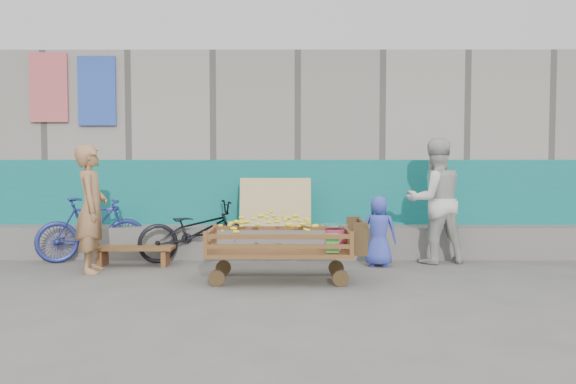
{
  "coord_description": "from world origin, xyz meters",
  "views": [
    {
      "loc": [
        0.5,
        -5.63,
        1.36
      ],
      "look_at": [
        0.48,
        1.2,
        1.0
      ],
      "focal_mm": 35.0,
      "sensor_mm": 36.0,
      "label": 1
    }
  ],
  "objects_px": {
    "woman": "(435,201)",
    "child": "(379,231)",
    "bicycle_dark": "(196,231)",
    "banana_cart": "(277,236)",
    "bench": "(134,252)",
    "vendor_man": "(91,209)",
    "bicycle_blue": "(92,229)"
  },
  "relations": [
    {
      "from": "bicycle_dark",
      "to": "banana_cart",
      "type": "bearing_deg",
      "value": -157.96
    },
    {
      "from": "bench",
      "to": "bicycle_blue",
      "type": "bearing_deg",
      "value": 151.2
    },
    {
      "from": "banana_cart",
      "to": "bicycle_dark",
      "type": "height_order",
      "value": "bicycle_dark"
    },
    {
      "from": "bicycle_dark",
      "to": "bicycle_blue",
      "type": "bearing_deg",
      "value": 70.67
    },
    {
      "from": "vendor_man",
      "to": "woman",
      "type": "height_order",
      "value": "woman"
    },
    {
      "from": "bicycle_blue",
      "to": "child",
      "type": "bearing_deg",
      "value": -119.78
    },
    {
      "from": "bench",
      "to": "child",
      "type": "bearing_deg",
      "value": -0.07
    },
    {
      "from": "banana_cart",
      "to": "bicycle_blue",
      "type": "height_order",
      "value": "bicycle_blue"
    },
    {
      "from": "child",
      "to": "vendor_man",
      "type": "bearing_deg",
      "value": 17.7
    },
    {
      "from": "child",
      "to": "bench",
      "type": "bearing_deg",
      "value": 11.03
    },
    {
      "from": "bench",
      "to": "woman",
      "type": "xyz_separation_m",
      "value": [
        4.01,
        0.26,
        0.65
      ]
    },
    {
      "from": "bench",
      "to": "vendor_man",
      "type": "height_order",
      "value": "vendor_man"
    },
    {
      "from": "vendor_man",
      "to": "woman",
      "type": "distance_m",
      "value": 4.47
    },
    {
      "from": "bench",
      "to": "child",
      "type": "distance_m",
      "value": 3.23
    },
    {
      "from": "child",
      "to": "bicycle_blue",
      "type": "bearing_deg",
      "value": 5.57
    },
    {
      "from": "vendor_man",
      "to": "bicycle_dark",
      "type": "relative_size",
      "value": 1.0
    },
    {
      "from": "vendor_man",
      "to": "child",
      "type": "height_order",
      "value": "vendor_man"
    },
    {
      "from": "woman",
      "to": "child",
      "type": "relative_size",
      "value": 1.82
    },
    {
      "from": "woman",
      "to": "vendor_man",
      "type": "bearing_deg",
      "value": -2.92
    },
    {
      "from": "woman",
      "to": "bicycle_dark",
      "type": "xyz_separation_m",
      "value": [
        -3.25,
        0.11,
        -0.43
      ]
    },
    {
      "from": "bench",
      "to": "woman",
      "type": "bearing_deg",
      "value": 3.77
    },
    {
      "from": "bicycle_dark",
      "to": "bicycle_blue",
      "type": "relative_size",
      "value": 1.07
    },
    {
      "from": "banana_cart",
      "to": "bench",
      "type": "height_order",
      "value": "banana_cart"
    },
    {
      "from": "woman",
      "to": "bicycle_dark",
      "type": "height_order",
      "value": "woman"
    },
    {
      "from": "bench",
      "to": "bicycle_dark",
      "type": "relative_size",
      "value": 0.65
    },
    {
      "from": "bench",
      "to": "woman",
      "type": "distance_m",
      "value": 4.07
    },
    {
      "from": "bicycle_dark",
      "to": "bicycle_blue",
      "type": "height_order",
      "value": "bicycle_blue"
    },
    {
      "from": "banana_cart",
      "to": "bench",
      "type": "bearing_deg",
      "value": 154.19
    },
    {
      "from": "banana_cart",
      "to": "bicycle_dark",
      "type": "distance_m",
      "value": 1.72
    },
    {
      "from": "woman",
      "to": "child",
      "type": "height_order",
      "value": "woman"
    },
    {
      "from": "vendor_man",
      "to": "banana_cart",
      "type": "bearing_deg",
      "value": -113.62
    },
    {
      "from": "vendor_man",
      "to": "bicycle_blue",
      "type": "height_order",
      "value": "vendor_man"
    }
  ]
}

